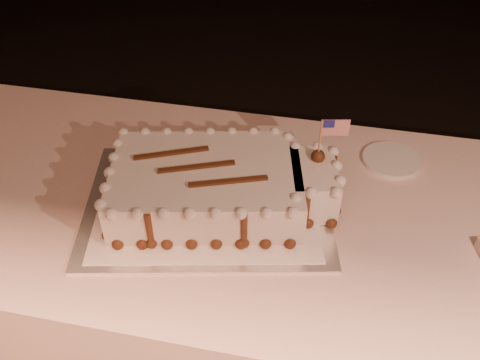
% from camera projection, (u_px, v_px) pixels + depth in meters
% --- Properties ---
extents(room_shell, '(6.10, 8.10, 2.90)m').
position_uv_depth(room_shell, '(256.00, 131.00, 0.41)').
color(room_shell, black).
rests_on(room_shell, ground).
extents(banquet_table, '(2.40, 0.80, 0.75)m').
position_uv_depth(banquet_table, '(288.00, 308.00, 1.52)').
color(banquet_table, beige).
rests_on(banquet_table, ground).
extents(cake_board, '(0.66, 0.55, 0.01)m').
position_uv_depth(cake_board, '(208.00, 203.00, 1.29)').
color(cake_board, white).
rests_on(cake_board, banquet_table).
extents(doily, '(0.59, 0.50, 0.00)m').
position_uv_depth(doily, '(208.00, 202.00, 1.29)').
color(doily, white).
rests_on(doily, cake_board).
extents(sheet_cake, '(0.57, 0.39, 0.22)m').
position_uv_depth(sheet_cake, '(220.00, 185.00, 1.26)').
color(sheet_cake, silver).
rests_on(sheet_cake, doily).
extents(side_plate, '(0.15, 0.15, 0.01)m').
position_uv_depth(side_plate, '(391.00, 160.00, 1.42)').
color(side_plate, silver).
rests_on(side_plate, banquet_table).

